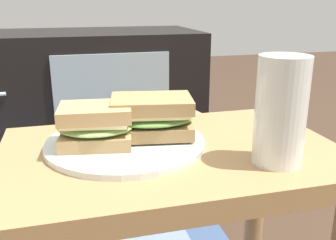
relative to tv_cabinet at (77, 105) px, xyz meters
name	(u,v)px	position (x,y,z in m)	size (l,w,h in m)	color
side_table	(172,197)	(0.13, -0.95, 0.08)	(0.56, 0.36, 0.46)	#A37A4C
tv_cabinet	(77,105)	(0.00, 0.00, 0.00)	(0.96, 0.46, 0.58)	black
plate	(125,143)	(0.06, -0.92, 0.17)	(0.27, 0.27, 0.01)	silver
sandwich_front	(96,125)	(0.01, -0.92, 0.21)	(0.14, 0.11, 0.07)	tan
sandwich_back	(152,116)	(0.11, -0.91, 0.22)	(0.16, 0.12, 0.07)	#9E7A4C
beer_glass	(281,112)	(0.27, -1.04, 0.25)	(0.08, 0.08, 0.16)	silver
paper_bag	(169,167)	(0.27, -0.41, -0.12)	(0.25, 0.17, 0.35)	tan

